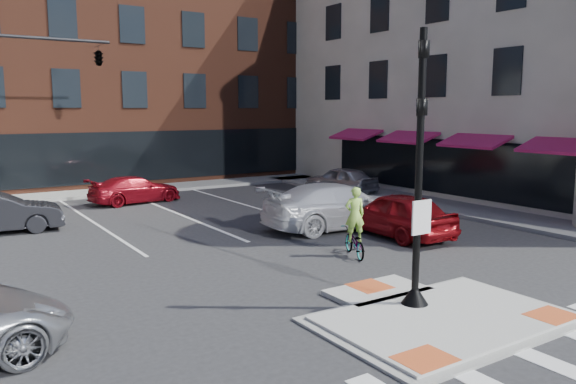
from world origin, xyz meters
TOP-DOWN VIEW (x-y plane):
  - ground at (0.00, 0.00)m, footprint 120.00×120.00m
  - refuge_island at (0.00, -0.26)m, footprint 5.40×4.65m
  - sidewalk_e at (10.80, 10.00)m, footprint 3.00×24.00m
  - sidewalk_n at (3.00, 22.00)m, footprint 26.00×3.00m
  - building_n at (3.00, 31.99)m, footprint 24.40×18.40m
  - building_e at (21.54, 11.50)m, footprint 21.90×23.90m
  - building_far_right at (9.00, 54.00)m, footprint 12.00×12.00m
  - signal_pole at (0.00, 0.40)m, footprint 0.60×0.60m
  - mast_arm_signal at (-3.47, 18.00)m, footprint 6.10×2.24m
  - red_sedan at (4.81, 6.00)m, footprint 1.94×4.65m
  - white_pickup at (3.89, 8.14)m, footprint 6.03×2.87m
  - bg_car_silver at (9.50, 15.00)m, footprint 2.32×4.44m
  - bg_car_red at (-0.58, 18.00)m, footprint 4.58×2.36m
  - cyclist at (1.80, 4.66)m, footprint 1.15×1.76m

SIDE VIEW (x-z plane):
  - ground at x=0.00m, z-range 0.00..0.00m
  - refuge_island at x=0.00m, z-range -0.01..0.11m
  - sidewalk_e at x=10.80m, z-range 0.00..0.15m
  - sidewalk_n at x=3.00m, z-range 0.00..0.15m
  - bg_car_red at x=-0.58m, z-range 0.00..1.27m
  - cyclist at x=1.80m, z-range -0.35..1.78m
  - bg_car_silver at x=9.50m, z-range 0.00..1.44m
  - red_sedan at x=4.81m, z-range 0.00..1.57m
  - white_pickup at x=3.89m, z-range 0.00..1.70m
  - signal_pole at x=0.00m, z-range -0.63..5.35m
  - building_far_right at x=9.00m, z-range 0.00..12.00m
  - mast_arm_signal at x=-3.47m, z-range 2.21..10.21m
  - building_n at x=3.00m, z-range 0.05..15.55m
  - building_e at x=21.54m, z-range -0.81..16.89m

